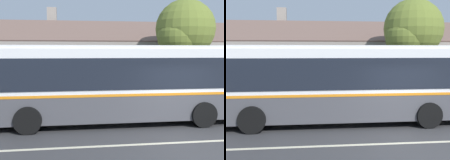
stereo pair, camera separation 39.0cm
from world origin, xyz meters
TOP-DOWN VIEW (x-y plane):
  - ground_plane at (0.00, 0.00)m, footprint 300.00×300.00m
  - sidewalk_far at (0.00, 6.00)m, footprint 60.00×3.00m
  - lane_divider_stripe at (0.00, 0.00)m, footprint 60.00×0.16m
  - community_building at (2.15, 12.88)m, footprint 27.98×8.15m
  - transit_bus at (-2.34, 2.90)m, footprint 11.45×2.79m
  - bench_down_street at (-3.46, 5.74)m, footprint 1.64×0.51m
  - street_tree_primary at (2.37, 6.88)m, footprint 3.34×3.33m

SIDE VIEW (x-z plane):
  - ground_plane at x=0.00m, z-range 0.00..0.00m
  - lane_divider_stripe at x=0.00m, z-range 0.00..0.01m
  - sidewalk_far at x=0.00m, z-range 0.00..0.15m
  - bench_down_street at x=-3.46m, z-range 0.10..1.04m
  - transit_bus at x=-2.34m, z-range 0.12..3.30m
  - community_building at x=2.15m, z-range -1.23..5.01m
  - street_tree_primary at x=2.37m, z-range 1.14..7.03m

